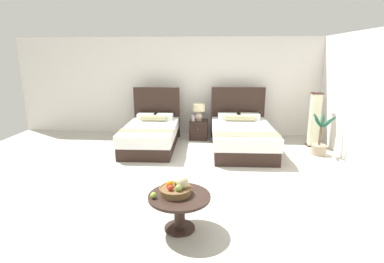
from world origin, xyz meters
TOP-DOWN VIEW (x-y plane):
  - ground_plane at (0.00, 0.00)m, footprint 10.04×9.81m
  - wall_back at (0.00, 3.10)m, footprint 10.04×0.12m
  - wall_side_right at (3.22, 0.40)m, footprint 0.12×5.41m
  - bed_near_window at (-1.06, 1.72)m, footprint 1.25×2.08m
  - bed_near_corner at (1.06, 1.72)m, footprint 1.44×2.27m
  - nightstand at (0.01, 2.55)m, footprint 0.46×0.50m
  - table_lamp at (0.01, 2.57)m, footprint 0.33×0.33m
  - vase at (-0.13, 2.51)m, footprint 0.10×0.10m
  - coffee_table at (0.03, -1.67)m, footprint 0.78×0.78m
  - fruit_bowl at (-0.01, -1.64)m, footprint 0.40×0.40m
  - loose_apple at (-0.27, -1.77)m, footprint 0.07×0.07m
  - floor_lamp_corner at (2.79, 2.12)m, footprint 0.25×0.25m
  - potted_palm at (2.74, 1.47)m, footprint 0.54×0.51m

SIDE VIEW (x-z plane):
  - ground_plane at x=0.00m, z-range -0.02..0.00m
  - nightstand at x=0.01m, z-range 0.00..0.47m
  - potted_palm at x=2.74m, z-range -0.20..0.71m
  - bed_near_window at x=-1.06m, z-range -0.34..0.98m
  - bed_near_corner at x=1.06m, z-range -0.35..0.99m
  - coffee_table at x=0.03m, z-range 0.11..0.58m
  - loose_apple at x=-0.27m, z-range 0.47..0.54m
  - fruit_bowl at x=-0.01m, z-range 0.43..0.65m
  - vase at x=-0.13m, z-range 0.47..0.62m
  - floor_lamp_corner at x=2.79m, z-range 0.00..1.29m
  - table_lamp at x=0.01m, z-range 0.53..0.98m
  - wall_back at x=0.00m, z-range 0.00..2.59m
  - wall_side_right at x=3.22m, z-range 0.00..2.59m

